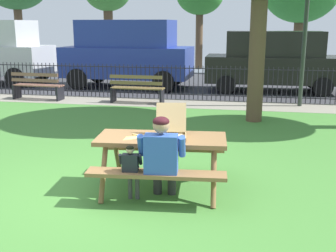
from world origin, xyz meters
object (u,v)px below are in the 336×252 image
at_px(park_bench_left, 38,86).
at_px(park_bench_center, 137,89).
at_px(parked_car_center, 273,60).
at_px(parked_car_left, 127,52).
at_px(pizza_slice_on_table, 132,137).
at_px(pizza_box_open, 171,131).
at_px(picnic_table_foreground, 161,149).
at_px(child_at_table, 131,167).
at_px(adult_at_table, 162,156).
at_px(lamp_post_walkway, 307,6).

distance_m(park_bench_left, park_bench_center, 3.22).
bearing_deg(parked_car_center, parked_car_left, -180.00).
relative_size(pizza_slice_on_table, parked_car_left, 0.06).
xyz_separation_m(pizza_box_open, park_bench_left, (-5.42, 6.45, -0.44)).
bearing_deg(parked_car_left, picnic_table_foreground, -71.25).
height_order(picnic_table_foreground, child_at_table, child_at_table).
distance_m(park_bench_left, parked_car_center, 7.96).
bearing_deg(parked_car_center, pizza_slice_on_table, -104.16).
distance_m(adult_at_table, parked_car_left, 10.57).
xyz_separation_m(picnic_table_foreground, park_bench_center, (-2.07, 6.47, -0.18)).
xyz_separation_m(pizza_box_open, child_at_table, (-0.42, -0.58, -0.36)).
xyz_separation_m(picnic_table_foreground, parked_car_left, (-3.23, 9.52, 0.71)).
xyz_separation_m(child_at_table, parked_car_left, (-2.95, 10.08, 0.81)).
distance_m(pizza_slice_on_table, child_at_table, 0.56).
xyz_separation_m(adult_at_table, parked_car_center, (1.92, 10.01, 0.44)).
distance_m(picnic_table_foreground, child_at_table, 0.64).
xyz_separation_m(pizza_slice_on_table, adult_at_table, (0.51, -0.40, -0.12)).
xyz_separation_m(picnic_table_foreground, lamp_post_walkway, (2.68, 6.86, 2.19)).
relative_size(pizza_box_open, pizza_slice_on_table, 2.07).
xyz_separation_m(pizza_box_open, parked_car_center, (1.90, 9.50, 0.24)).
height_order(pizza_slice_on_table, adult_at_table, adult_at_table).
bearing_deg(park_bench_center, pizza_slice_on_table, -75.72).
bearing_deg(pizza_box_open, child_at_table, -125.89).
bearing_deg(park_bench_center, child_at_table, -75.76).
distance_m(child_at_table, lamp_post_walkway, 8.31).
relative_size(child_at_table, lamp_post_walkway, 0.17).
bearing_deg(pizza_slice_on_table, picnic_table_foreground, 13.31).
xyz_separation_m(adult_at_table, park_bench_center, (-2.18, 6.96, -0.24)).
relative_size(child_at_table, parked_car_left, 0.17).
bearing_deg(park_bench_left, child_at_table, -54.55).
height_order(picnic_table_foreground, pizza_box_open, pizza_box_open).
relative_size(park_bench_left, lamp_post_walkway, 0.35).
distance_m(pizza_slice_on_table, parked_car_center, 9.92).
distance_m(picnic_table_foreground, adult_at_table, 0.51).
bearing_deg(child_at_table, picnic_table_foreground, 63.03).
distance_m(park_bench_left, parked_car_left, 3.78).
relative_size(pizza_slice_on_table, park_bench_left, 0.17).
height_order(lamp_post_walkway, parked_car_center, lamp_post_walkway).
xyz_separation_m(pizza_box_open, parked_car_left, (-3.36, 9.50, 0.45)).
distance_m(pizza_box_open, adult_at_table, 0.55).
xyz_separation_m(adult_at_table, park_bench_left, (-5.40, 6.96, -0.24)).
relative_size(picnic_table_foreground, parked_car_left, 0.40).
xyz_separation_m(lamp_post_walkway, parked_car_left, (-5.91, 2.66, -1.48)).
bearing_deg(lamp_post_walkway, child_at_table, -111.80).
height_order(pizza_box_open, adult_at_table, pizza_box_open).
bearing_deg(pizza_box_open, picnic_table_foreground, -172.82).
height_order(picnic_table_foreground, adult_at_table, adult_at_table).
relative_size(park_bench_center, parked_car_left, 0.34).
distance_m(pizza_box_open, pizza_slice_on_table, 0.55).
height_order(pizza_slice_on_table, park_bench_center, park_bench_center).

